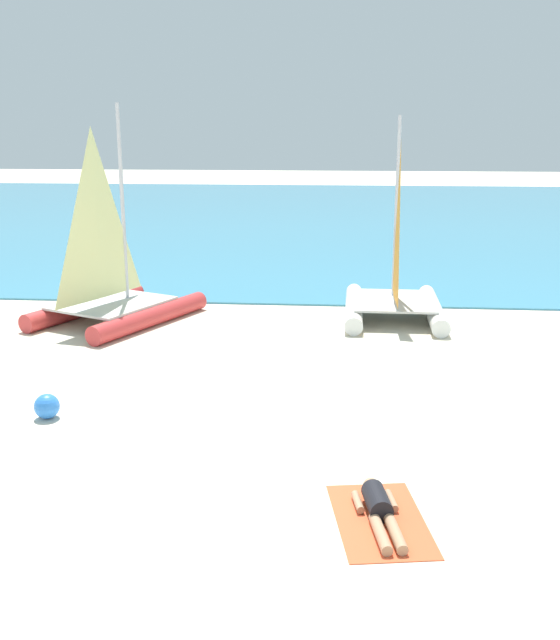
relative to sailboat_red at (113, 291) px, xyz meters
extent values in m
plane|color=beige|center=(4.50, 0.97, -0.79)|extent=(120.00, 120.00, 0.00)
cube|color=teal|center=(4.50, 22.08, -0.76)|extent=(120.00, 40.00, 0.05)
cylinder|color=#CC3838|center=(-0.91, 0.56, -0.56)|extent=(2.13, 3.87, 0.46)
cylinder|color=#CC3838|center=(1.02, -0.33, -0.56)|extent=(2.13, 3.87, 0.46)
cube|color=silver|center=(-0.03, -0.06, -0.30)|extent=(3.02, 3.25, 0.06)
cylinder|color=silver|center=(0.22, 0.46, 2.09)|extent=(0.10, 0.10, 4.83)
pyramid|color=#EAEA99|center=(-0.19, -0.40, 1.94)|extent=(0.95, 1.95, 4.06)
cylinder|color=white|center=(5.98, 1.09, -0.57)|extent=(0.49, 3.85, 0.44)
cylinder|color=white|center=(7.99, 1.06, -0.57)|extent=(0.49, 3.85, 0.44)
cube|color=silver|center=(6.98, 0.89, -0.32)|extent=(2.05, 2.49, 0.05)
cylinder|color=silver|center=(6.99, 1.44, 1.94)|extent=(0.09, 0.09, 4.57)
pyramid|color=orange|center=(6.97, 0.54, 1.80)|extent=(0.08, 2.01, 3.84)
cube|color=#EA5933|center=(6.20, -9.23, -0.78)|extent=(1.39, 2.05, 0.01)
cylinder|color=black|center=(6.16, -9.03, -0.63)|extent=(0.40, 0.66, 0.30)
sphere|color=tan|center=(6.10, -8.63, -0.63)|extent=(0.22, 0.22, 0.22)
cylinder|color=tan|center=(6.18, -9.69, -0.71)|extent=(0.26, 0.79, 0.14)
cylinder|color=tan|center=(6.36, -9.66, -0.71)|extent=(0.26, 0.79, 0.14)
cylinder|color=tan|center=(5.92, -8.92, -0.72)|extent=(0.17, 0.46, 0.10)
cylinder|color=tan|center=(6.36, -8.85, -0.72)|extent=(0.17, 0.46, 0.10)
sphere|color=#337FE5|center=(0.75, -6.31, -0.58)|extent=(0.43, 0.43, 0.43)
camera|label=1|loc=(5.66, -17.79, 4.05)|focal=42.23mm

